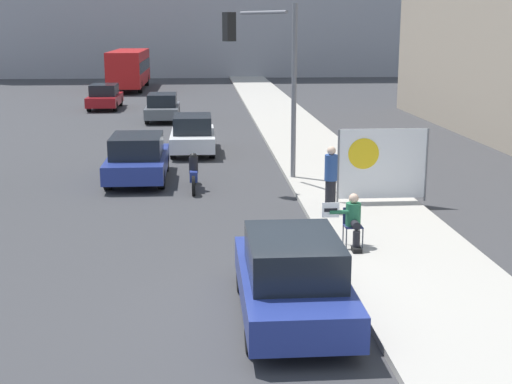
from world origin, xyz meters
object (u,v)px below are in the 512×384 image
jogger_on_sidewalk (331,179)px  car_on_road_distant (163,107)px  parked_car_curbside (292,277)px  motorcycle_on_road (194,173)px  car_on_road_nearest (138,158)px  pedestrian_behind (376,160)px  city_bus_on_road (129,67)px  traffic_light_pole (271,63)px  seated_protester (353,219)px  car_on_road_midblock (193,134)px  car_on_road_far_lane (105,97)px  protest_banner (382,164)px

jogger_on_sidewalk → car_on_road_distant: 20.96m
parked_car_curbside → motorcycle_on_road: (-1.79, 10.19, -0.24)m
jogger_on_sidewalk → car_on_road_nearest: jogger_on_sidewalk is taller
car_on_road_distant → pedestrian_behind: bearing=-66.8°
pedestrian_behind → parked_car_curbside: size_ratio=0.39×
city_bus_on_road → parked_car_curbside: bearing=-81.2°
traffic_light_pole → parked_car_curbside: (-0.65, -10.77, -3.11)m
parked_car_curbside → city_bus_on_road: bearing=98.8°
pedestrian_behind → traffic_light_pole: traffic_light_pole is taller
pedestrian_behind → seated_protester: bearing=-5.6°
jogger_on_sidewalk → pedestrian_behind: bearing=-96.0°
pedestrian_behind → traffic_light_pole: size_ratio=0.30×
seated_protester → parked_car_curbside: 4.00m
traffic_light_pole → car_on_road_nearest: 5.38m
pedestrian_behind → city_bus_on_road: size_ratio=0.15×
parked_car_curbside → car_on_road_nearest: 12.25m
seated_protester → car_on_road_midblock: size_ratio=0.29×
car_on_road_distant → car_on_road_midblock: bearing=-80.3°
car_on_road_far_lane → motorcycle_on_road: size_ratio=2.06×
jogger_on_sidewalk → city_bus_on_road: bearing=-50.2°
traffic_light_pole → car_on_road_distant: bearing=104.8°
traffic_light_pole → motorcycle_on_road: size_ratio=2.53×
city_bus_on_road → motorcycle_on_road: 36.68m
motorcycle_on_road → parked_car_curbside: bearing=-80.0°
seated_protester → jogger_on_sidewalk: jogger_on_sidewalk is taller
protest_banner → traffic_light_pole: size_ratio=0.46×
traffic_light_pole → city_bus_on_road: size_ratio=0.51×
car_on_road_nearest → motorcycle_on_road: 2.40m
parked_car_curbside → motorcycle_on_road: size_ratio=1.94×
pedestrian_behind → car_on_road_far_lane: size_ratio=0.36×
protest_banner → motorcycle_on_road: protest_banner is taller
pedestrian_behind → car_on_road_nearest: pedestrian_behind is taller
car_on_road_nearest → car_on_road_far_lane: car_on_road_nearest is taller
car_on_road_nearest → car_on_road_midblock: 5.42m
protest_banner → car_on_road_distant: 20.46m
protest_banner → motorcycle_on_road: 5.89m
protest_banner → motorcycle_on_road: bearing=154.7°
parked_car_curbside → seated_protester: bearing=62.9°
protest_banner → traffic_light_pole: bearing=132.7°
pedestrian_behind → car_on_road_distant: bearing=-144.3°
jogger_on_sidewalk → traffic_light_pole: (-1.22, 4.13, 2.81)m
motorcycle_on_road → city_bus_on_road: bearing=98.5°
protest_banner → car_on_road_far_lane: size_ratio=0.57×
car_on_road_nearest → pedestrian_behind: bearing=-15.5°
jogger_on_sidewalk → pedestrian_behind: 3.57m
protest_banner → city_bus_on_road: city_bus_on_road is taller
pedestrian_behind → car_on_road_distant: (-7.40, 17.24, -0.25)m
car_on_road_far_lane → traffic_light_pole: bearing=-69.8°
protest_banner → traffic_light_pole: traffic_light_pole is taller
jogger_on_sidewalk → car_on_road_nearest: 7.48m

